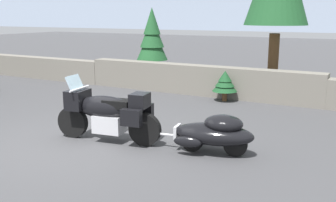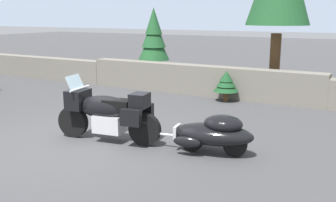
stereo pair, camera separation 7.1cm
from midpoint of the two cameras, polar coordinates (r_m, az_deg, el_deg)
The scene contains 6 objects.
ground_plane at distance 8.22m, azimuth -13.45°, elevation -5.99°, with size 80.00×80.00×0.00m, color #424244.
stone_guard_wall at distance 12.78m, azimuth 4.38°, elevation 2.89°, with size 24.00×0.57×0.96m.
touring_motorcycle at distance 8.07m, azimuth -9.12°, elevation -1.55°, with size 2.30×0.97×1.33m.
car_shaped_trailer at distance 7.34m, azimuth 6.45°, elevation -4.56°, with size 2.23×0.95×0.76m.
pine_tree_secondary at distance 14.54m, azimuth -2.47°, elevation 9.30°, with size 1.14×1.14×2.82m.
pine_sapling_near at distance 11.87m, azimuth 8.09°, elevation 2.72°, with size 0.75×0.75×0.92m.
Camera 1 is at (5.31, -5.72, 2.54)m, focal length 41.97 mm.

